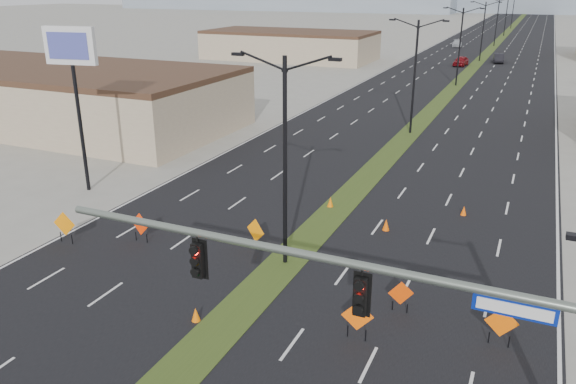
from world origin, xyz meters
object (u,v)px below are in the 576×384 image
at_px(streetlight_3, 483,29).
at_px(streetlight_5, 506,14).
at_px(streetlight_0, 285,157).
at_px(car_mid, 499,58).
at_px(cone_1, 386,225).
at_px(construction_sign_2, 256,232).
at_px(car_left, 461,61).
at_px(pole_sign_west, 71,58).
at_px(streetlight_4, 497,20).
at_px(construction_sign_0, 64,225).
at_px(construction_sign_1, 140,225).
at_px(construction_sign_5, 501,324).
at_px(streetlight_6, 513,10).
at_px(signal_mast, 431,326).
at_px(car_far, 457,43).
at_px(cone_2, 464,211).
at_px(cone_3, 330,202).
at_px(cone_0, 196,315).
at_px(construction_sign_3, 357,317).
at_px(construction_sign_4, 401,294).
at_px(streetlight_2, 460,44).
at_px(streetlight_1, 415,74).

bearing_deg(streetlight_3, streetlight_5, 90.00).
xyz_separation_m(streetlight_0, car_mid, (3.23, 83.18, -4.65)).
bearing_deg(cone_1, construction_sign_2, -137.61).
height_order(car_left, pole_sign_west, pole_sign_west).
relative_size(streetlight_4, streetlight_5, 1.00).
xyz_separation_m(car_mid, construction_sign_0, (-14.73, -85.84, 0.28)).
xyz_separation_m(construction_sign_1, construction_sign_5, (18.13, -1.93, 0.00)).
distance_m(streetlight_6, pole_sign_west, 164.64).
height_order(signal_mast, car_far, signal_mast).
relative_size(streetlight_3, construction_sign_2, 5.91).
xyz_separation_m(streetlight_4, pole_sign_west, (-16.29, -107.80, 3.22)).
bearing_deg(cone_2, car_far, 98.44).
bearing_deg(car_mid, streetlight_6, 85.81).
bearing_deg(streetlight_5, car_mid, -86.75).
xyz_separation_m(car_mid, cone_3, (-3.70, -75.39, -0.43)).
bearing_deg(car_mid, cone_2, -93.27).
distance_m(car_mid, construction_sign_0, 87.09).
bearing_deg(construction_sign_5, cone_1, 119.92).
bearing_deg(cone_0, construction_sign_3, 13.07).
xyz_separation_m(car_mid, cone_0, (-4.45, -89.31, -0.46)).
xyz_separation_m(signal_mast, streetlight_3, (-8.56, 94.00, 0.63)).
distance_m(signal_mast, construction_sign_4, 9.19).
bearing_deg(construction_sign_3, construction_sign_4, 54.34).
xyz_separation_m(signal_mast, construction_sign_1, (-16.52, 9.07, -3.83)).
bearing_deg(streetlight_5, streetlight_6, 90.00).
relative_size(streetlight_2, construction_sign_1, 6.11).
bearing_deg(streetlight_5, construction_sign_5, -85.93).
height_order(construction_sign_1, construction_sign_2, construction_sign_2).
xyz_separation_m(streetlight_0, construction_sign_0, (-11.50, -2.66, -4.38)).
height_order(signal_mast, construction_sign_2, signal_mast).
height_order(construction_sign_0, cone_2, construction_sign_0).
bearing_deg(car_far, streetlight_2, -88.92).
relative_size(streetlight_2, streetlight_3, 1.00).
height_order(streetlight_6, construction_sign_0, streetlight_6).
height_order(streetlight_0, construction_sign_3, streetlight_0).
bearing_deg(streetlight_4, cone_1, -88.09).
bearing_deg(streetlight_4, construction_sign_3, -87.49).
bearing_deg(streetlight_3, streetlight_2, -90.00).
distance_m(car_mid, cone_2, 73.50).
bearing_deg(construction_sign_5, streetlight_1, 100.72).
height_order(streetlight_3, car_mid, streetlight_3).
xyz_separation_m(construction_sign_1, pole_sign_west, (-8.33, 5.14, 7.67)).
xyz_separation_m(streetlight_5, cone_3, (-0.47, -132.21, -5.08)).
bearing_deg(pole_sign_west, streetlight_3, 68.98).
xyz_separation_m(signal_mast, streetlight_2, (-8.56, 66.00, 0.63)).
distance_m(car_far, pole_sign_west, 103.82).
distance_m(streetlight_3, car_mid, 5.72).
distance_m(streetlight_1, construction_sign_3, 33.35).
xyz_separation_m(construction_sign_3, cone_3, (-5.59, 12.45, -0.64)).
height_order(car_left, construction_sign_2, construction_sign_2).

